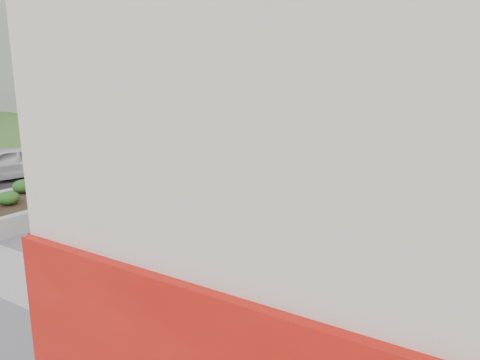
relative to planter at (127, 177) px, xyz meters
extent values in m
plane|color=gray|center=(5.50, -7.00, -0.42)|extent=(160.00, 160.00, 0.00)
cube|color=#A8A8AD|center=(5.50, -4.00, -0.41)|extent=(8.00, 36.00, 0.01)
cube|color=red|center=(9.52, 2.00, 1.08)|extent=(0.12, 24.00, 3.00)
cube|color=#9E9EA0|center=(0.00, 8.85, -0.14)|extent=(3.00, 0.30, 0.55)
cube|color=#9E9EA0|center=(-1.35, 0.00, -0.14)|extent=(0.30, 18.00, 0.55)
cube|color=#9E9EA0|center=(1.35, 0.00, -0.14)|extent=(0.30, 18.00, 0.55)
cube|color=#2D2116|center=(0.00, 0.00, -0.17)|extent=(2.40, 17.40, 0.50)
cube|color=black|center=(-6.50, 0.00, -0.42)|extent=(10.00, 40.00, 0.00)
cylinder|color=black|center=(-1.80, 10.50, 1.68)|extent=(0.12, 0.12, 4.20)
cube|color=black|center=(-1.62, 10.50, 3.33)|extent=(0.18, 0.28, 0.80)
cylinder|color=black|center=(-11.00, 10.00, 1.68)|extent=(0.12, 0.12, 4.20)
cube|color=black|center=(-10.82, 10.00, 3.33)|extent=(0.18, 0.28, 0.80)
cube|color=#ADAAA3|center=(-39.50, 23.00, 10.58)|extent=(18.00, 12.00, 22.00)
cube|color=#ADAAA3|center=(0.50, 48.00, 9.58)|extent=(16.00, 12.00, 20.00)
cylinder|color=#595654|center=(6.00, -4.00, -0.42)|extent=(0.44, 0.44, 0.01)
cube|color=black|center=(6.64, 3.84, -0.35)|extent=(0.29, 0.74, 0.02)
imported|color=#28272D|center=(6.64, 3.84, 0.31)|extent=(0.54, 0.42, 1.30)
sphere|color=blue|center=(6.64, 3.84, 0.92)|extent=(0.23, 0.23, 0.23)
imported|color=silver|center=(-5.06, -1.68, 0.25)|extent=(2.59, 4.19, 1.33)
imported|color=#B2B5BB|center=(-5.83, 3.05, 0.30)|extent=(2.36, 4.59, 1.44)
imported|color=black|center=(-6.87, 11.35, 0.33)|extent=(2.10, 5.15, 1.49)
camera|label=1|loc=(12.76, -12.03, 3.82)|focal=35.00mm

